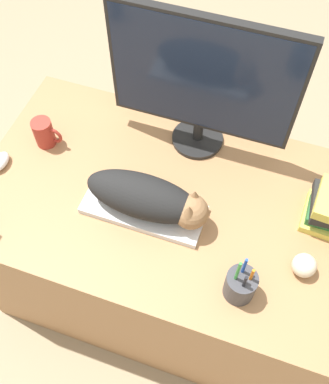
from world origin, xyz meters
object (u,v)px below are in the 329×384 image
(keyboard, at_px, (144,209))
(coffee_mug, at_px, (45,133))
(monitor, at_px, (203,81))
(computer_mouse, at_px, (0,162))
(pen_cup, at_px, (240,285))
(cat, at_px, (151,199))
(baseball, at_px, (304,265))

(keyboard, height_order, coffee_mug, coffee_mug)
(monitor, height_order, coffee_mug, monitor)
(computer_mouse, height_order, pen_cup, pen_cup)
(monitor, relative_size, pen_cup, 2.99)
(keyboard, bearing_deg, computer_mouse, 178.67)
(cat, relative_size, computer_mouse, 4.63)
(cat, distance_m, monitor, 0.41)
(computer_mouse, bearing_deg, keyboard, -1.33)
(monitor, relative_size, coffee_mug, 5.67)
(cat, relative_size, pen_cup, 1.96)
(keyboard, height_order, cat, cat)
(keyboard, height_order, baseball, baseball)
(pen_cup, xyz_separation_m, baseball, (0.17, 0.13, -0.02))
(coffee_mug, distance_m, baseball, 1.00)
(cat, xyz_separation_m, monitor, (0.05, 0.35, 0.20))
(cat, bearing_deg, monitor, 81.39)
(monitor, bearing_deg, pen_cup, -61.19)
(monitor, bearing_deg, coffee_mug, -159.77)
(pen_cup, distance_m, baseball, 0.21)
(monitor, height_order, computer_mouse, monitor)
(keyboard, relative_size, pen_cup, 1.96)
(computer_mouse, bearing_deg, baseball, -2.67)
(monitor, bearing_deg, baseball, -40.53)
(computer_mouse, distance_m, pen_cup, 0.94)
(computer_mouse, relative_size, coffee_mug, 0.80)
(baseball, bearing_deg, cat, 175.75)
(monitor, xyz_separation_m, baseball, (0.46, -0.39, -0.26))
(computer_mouse, relative_size, baseball, 1.17)
(monitor, bearing_deg, computer_mouse, -151.76)
(monitor, relative_size, baseball, 8.26)
(cat, bearing_deg, coffee_mug, 161.12)
(keyboard, bearing_deg, pen_cup, -24.79)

